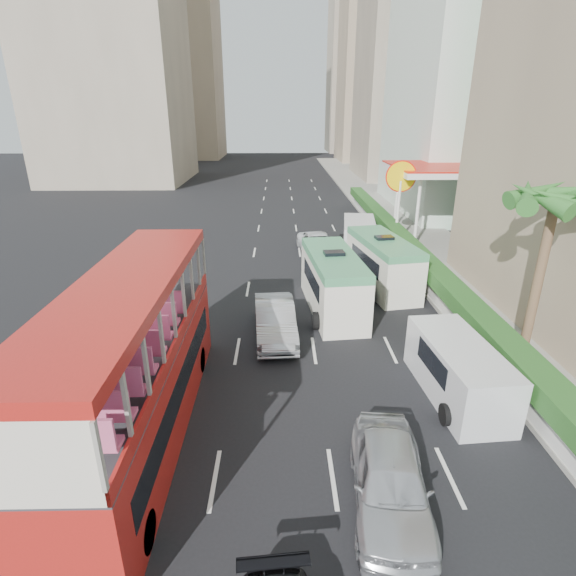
{
  "coord_description": "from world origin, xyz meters",
  "views": [
    {
      "loc": [
        -1.79,
        -11.42,
        9.29
      ],
      "look_at": [
        -1.5,
        4.0,
        3.2
      ],
      "focal_mm": 28.0,
      "sensor_mm": 36.0,
      "label": 1
    }
  ],
  "objects_px": {
    "van_asset": "(317,253)",
    "panel_van_far": "(359,236)",
    "palm_tree": "(538,282)",
    "double_decker_bus": "(136,361)",
    "minibus_near": "(333,283)",
    "car_silver_lane_b": "(388,504)",
    "panel_van_near": "(458,371)",
    "car_silver_lane_a": "(275,336)",
    "minibus_far": "(382,263)",
    "shell_station": "(432,202)"
  },
  "relations": [
    {
      "from": "van_asset",
      "to": "panel_van_far",
      "type": "xyz_separation_m",
      "value": [
        3.01,
        0.55,
        1.07
      ]
    },
    {
      "from": "palm_tree",
      "to": "panel_van_far",
      "type": "bearing_deg",
      "value": 104.62
    },
    {
      "from": "double_decker_bus",
      "to": "palm_tree",
      "type": "distance_m",
      "value": 14.39
    },
    {
      "from": "minibus_near",
      "to": "panel_van_far",
      "type": "distance_m",
      "value": 10.61
    },
    {
      "from": "van_asset",
      "to": "palm_tree",
      "type": "xyz_separation_m",
      "value": [
        7.0,
        -14.76,
        3.38
      ]
    },
    {
      "from": "minibus_near",
      "to": "palm_tree",
      "type": "height_order",
      "value": "palm_tree"
    },
    {
      "from": "double_decker_bus",
      "to": "van_asset",
      "type": "xyz_separation_m",
      "value": [
        6.8,
        18.76,
        -2.53
      ]
    },
    {
      "from": "car_silver_lane_b",
      "to": "minibus_near",
      "type": "bearing_deg",
      "value": 96.92
    },
    {
      "from": "panel_van_near",
      "to": "palm_tree",
      "type": "height_order",
      "value": "palm_tree"
    },
    {
      "from": "double_decker_bus",
      "to": "van_asset",
      "type": "bearing_deg",
      "value": 70.09
    },
    {
      "from": "car_silver_lane_a",
      "to": "car_silver_lane_b",
      "type": "distance_m",
      "value": 9.62
    },
    {
      "from": "car_silver_lane_a",
      "to": "minibus_far",
      "type": "height_order",
      "value": "minibus_far"
    },
    {
      "from": "double_decker_bus",
      "to": "panel_van_near",
      "type": "distance_m",
      "value": 10.57
    },
    {
      "from": "van_asset",
      "to": "minibus_far",
      "type": "bearing_deg",
      "value": -71.06
    },
    {
      "from": "van_asset",
      "to": "palm_tree",
      "type": "distance_m",
      "value": 16.69
    },
    {
      "from": "car_silver_lane_b",
      "to": "minibus_far",
      "type": "xyz_separation_m",
      "value": [
        2.99,
        15.06,
        1.4
      ]
    },
    {
      "from": "shell_station",
      "to": "double_decker_bus",
      "type": "bearing_deg",
      "value": -124.82
    },
    {
      "from": "panel_van_near",
      "to": "panel_van_far",
      "type": "xyz_separation_m",
      "value": [
        -0.5,
        17.54,
        0.09
      ]
    },
    {
      "from": "shell_station",
      "to": "minibus_near",
      "type": "bearing_deg",
      "value": -123.56
    },
    {
      "from": "minibus_far",
      "to": "palm_tree",
      "type": "relative_size",
      "value": 0.99
    },
    {
      "from": "minibus_far",
      "to": "panel_van_far",
      "type": "xyz_separation_m",
      "value": [
        -0.1,
        7.13,
        -0.33
      ]
    },
    {
      "from": "car_silver_lane_a",
      "to": "shell_station",
      "type": "xyz_separation_m",
      "value": [
        12.02,
        16.71,
        2.75
      ]
    },
    {
      "from": "minibus_near",
      "to": "palm_tree",
      "type": "xyz_separation_m",
      "value": [
        6.99,
        -5.14,
        1.94
      ]
    },
    {
      "from": "car_silver_lane_b",
      "to": "double_decker_bus",
      "type": "bearing_deg",
      "value": 163.81
    },
    {
      "from": "double_decker_bus",
      "to": "panel_van_near",
      "type": "bearing_deg",
      "value": 9.75
    },
    {
      "from": "minibus_far",
      "to": "panel_van_far",
      "type": "distance_m",
      "value": 7.14
    },
    {
      "from": "car_silver_lane_a",
      "to": "shell_station",
      "type": "height_order",
      "value": "shell_station"
    },
    {
      "from": "double_decker_bus",
      "to": "minibus_near",
      "type": "bearing_deg",
      "value": 53.34
    },
    {
      "from": "double_decker_bus",
      "to": "van_asset",
      "type": "distance_m",
      "value": 20.12
    },
    {
      "from": "van_asset",
      "to": "shell_station",
      "type": "height_order",
      "value": "shell_station"
    },
    {
      "from": "van_asset",
      "to": "car_silver_lane_a",
      "type": "bearing_deg",
      "value": -109.06
    },
    {
      "from": "car_silver_lane_b",
      "to": "shell_station",
      "type": "bearing_deg",
      "value": 77.08
    },
    {
      "from": "palm_tree",
      "to": "panel_van_near",
      "type": "bearing_deg",
      "value": -147.44
    },
    {
      "from": "minibus_far",
      "to": "panel_van_near",
      "type": "height_order",
      "value": "minibus_far"
    },
    {
      "from": "panel_van_far",
      "to": "palm_tree",
      "type": "distance_m",
      "value": 15.99
    },
    {
      "from": "double_decker_bus",
      "to": "minibus_near",
      "type": "distance_m",
      "value": 11.45
    },
    {
      "from": "minibus_far",
      "to": "panel_van_near",
      "type": "distance_m",
      "value": 10.43
    },
    {
      "from": "minibus_near",
      "to": "panel_van_near",
      "type": "bearing_deg",
      "value": -70.32
    },
    {
      "from": "double_decker_bus",
      "to": "minibus_far",
      "type": "bearing_deg",
      "value": 50.9
    },
    {
      "from": "van_asset",
      "to": "minibus_near",
      "type": "bearing_deg",
      "value": -96.26
    },
    {
      "from": "car_silver_lane_b",
      "to": "palm_tree",
      "type": "distance_m",
      "value": 10.31
    },
    {
      "from": "minibus_near",
      "to": "panel_van_near",
      "type": "distance_m",
      "value": 8.18
    },
    {
      "from": "double_decker_bus",
      "to": "shell_station",
      "type": "distance_m",
      "value": 28.02
    },
    {
      "from": "car_silver_lane_b",
      "to": "shell_station",
      "type": "xyz_separation_m",
      "value": [
        9.09,
        25.88,
        2.75
      ]
    },
    {
      "from": "minibus_near",
      "to": "shell_station",
      "type": "height_order",
      "value": "shell_station"
    },
    {
      "from": "panel_van_near",
      "to": "van_asset",
      "type": "bearing_deg",
      "value": 97.06
    },
    {
      "from": "palm_tree",
      "to": "van_asset",
      "type": "bearing_deg",
      "value": 115.38
    },
    {
      "from": "car_silver_lane_b",
      "to": "palm_tree",
      "type": "bearing_deg",
      "value": 51.39
    },
    {
      "from": "car_silver_lane_a",
      "to": "van_asset",
      "type": "bearing_deg",
      "value": 73.34
    },
    {
      "from": "shell_station",
      "to": "car_silver_lane_a",
      "type": "bearing_deg",
      "value": -125.73
    }
  ]
}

